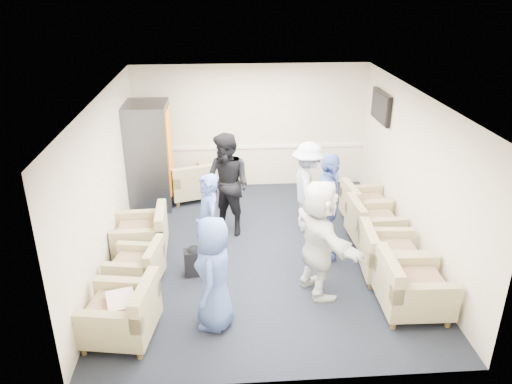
{
  "coord_description": "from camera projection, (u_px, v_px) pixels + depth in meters",
  "views": [
    {
      "loc": [
        -0.64,
        -7.44,
        4.38
      ],
      "look_at": [
        -0.09,
        0.2,
        1.03
      ],
      "focal_mm": 35.0,
      "sensor_mm": 36.0,
      "label": 1
    }
  ],
  "objects": [
    {
      "name": "person_back_right",
      "position": [
        308.0,
        187.0,
        9.03
      ],
      "size": [
        0.67,
        1.12,
        1.69
      ],
      "primitive_type": "imported",
      "rotation": [
        0.0,
        0.0,
        1.61
      ],
      "color": "white",
      "rests_on": "floor"
    },
    {
      "name": "armchair_left_mid",
      "position": [
        139.0,
        268.0,
        7.56
      ],
      "size": [
        0.86,
        0.86,
        0.6
      ],
      "rotation": [
        0.0,
        0.0,
        -1.74
      ],
      "color": "tan",
      "rests_on": "floor"
    },
    {
      "name": "armchair_right_midnear",
      "position": [
        387.0,
        256.0,
        7.77
      ],
      "size": [
        0.94,
        0.94,
        0.7
      ],
      "rotation": [
        0.0,
        0.0,
        1.49
      ],
      "color": "tan",
      "rests_on": "floor"
    },
    {
      "name": "armchair_right_far",
      "position": [
        364.0,
        206.0,
        9.48
      ],
      "size": [
        0.89,
        0.89,
        0.67
      ],
      "rotation": [
        0.0,
        0.0,
        1.65
      ],
      "color": "tan",
      "rests_on": "floor"
    },
    {
      "name": "armchair_corner",
      "position": [
        190.0,
        183.0,
        10.49
      ],
      "size": [
        1.09,
        1.09,
        0.7
      ],
      "rotation": [
        0.0,
        0.0,
        3.45
      ],
      "color": "tan",
      "rests_on": "floor"
    },
    {
      "name": "chair_rail",
      "position": [
        251.0,
        147.0,
        10.96
      ],
      "size": [
        4.98,
        0.04,
        0.06
      ],
      "primitive_type": "cube",
      "color": "white",
      "rests_on": "back_wall"
    },
    {
      "name": "armchair_right_midfar",
      "position": [
        371.0,
        225.0,
        8.78
      ],
      "size": [
        0.88,
        0.88,
        0.68
      ],
      "rotation": [
        0.0,
        0.0,
        1.61
      ],
      "color": "tan",
      "rests_on": "floor"
    },
    {
      "name": "person_back_left",
      "position": [
        227.0,
        185.0,
        8.88
      ],
      "size": [
        1.15,
        1.14,
        1.88
      ],
      "primitive_type": "imported",
      "rotation": [
        0.0,
        0.0,
        -0.73
      ],
      "color": "black",
      "rests_on": "floor"
    },
    {
      "name": "right_wall",
      "position": [
        413.0,
        175.0,
        8.23
      ],
      "size": [
        0.02,
        6.0,
        2.7
      ],
      "primitive_type": "cube",
      "color": "beige",
      "rests_on": "floor"
    },
    {
      "name": "person_mid_left",
      "position": [
        208.0,
        225.0,
        7.73
      ],
      "size": [
        0.55,
        0.69,
        1.65
      ],
      "primitive_type": "imported",
      "rotation": [
        0.0,
        0.0,
        -1.28
      ],
      "color": "#455DA6",
      "rests_on": "floor"
    },
    {
      "name": "vending_machine",
      "position": [
        149.0,
        155.0,
        9.98
      ],
      "size": [
        0.86,
        1.0,
        2.12
      ],
      "color": "#4E4E56",
      "rests_on": "floor"
    },
    {
      "name": "armchair_right_near",
      "position": [
        409.0,
        289.0,
        6.94
      ],
      "size": [
        0.94,
        0.94,
        0.74
      ],
      "rotation": [
        0.0,
        0.0,
        1.55
      ],
      "color": "tan",
      "rests_on": "floor"
    },
    {
      "name": "back_wall",
      "position": [
        251.0,
        127.0,
        10.8
      ],
      "size": [
        5.0,
        0.02,
        2.7
      ],
      "primitive_type": "cube",
      "color": "beige",
      "rests_on": "floor"
    },
    {
      "name": "floor",
      "position": [
        262.0,
        251.0,
        8.6
      ],
      "size": [
        6.0,
        6.0,
        0.0
      ],
      "primitive_type": "plane",
      "color": "black",
      "rests_on": "ground"
    },
    {
      "name": "front_wall",
      "position": [
        286.0,
        284.0,
        5.32
      ],
      "size": [
        5.0,
        0.02,
        2.7
      ],
      "primitive_type": "cube",
      "color": "beige",
      "rests_on": "floor"
    },
    {
      "name": "backpack",
      "position": [
        194.0,
        260.0,
        7.84
      ],
      "size": [
        0.33,
        0.26,
        0.52
      ],
      "rotation": [
        0.0,
        0.0,
        0.16
      ],
      "color": "black",
      "rests_on": "floor"
    },
    {
      "name": "person_front_left",
      "position": [
        214.0,
        273.0,
        6.52
      ],
      "size": [
        0.64,
        0.86,
        1.59
      ],
      "primitive_type": "imported",
      "rotation": [
        0.0,
        0.0,
        -1.75
      ],
      "color": "#455DA6",
      "rests_on": "floor"
    },
    {
      "name": "tv",
      "position": [
        381.0,
        107.0,
        9.59
      ],
      "size": [
        0.1,
        1.0,
        0.58
      ],
      "color": "black",
      "rests_on": "right_wall"
    },
    {
      "name": "person_front_right",
      "position": [
        319.0,
        239.0,
        7.16
      ],
      "size": [
        1.0,
        1.75,
        1.8
      ],
      "primitive_type": "imported",
      "rotation": [
        0.0,
        0.0,
        1.87
      ],
      "color": "white",
      "rests_on": "floor"
    },
    {
      "name": "person_mid_right",
      "position": [
        327.0,
        207.0,
        8.1
      ],
      "size": [
        0.85,
        1.15,
        1.82
      ],
      "primitive_type": "imported",
      "rotation": [
        0.0,
        0.0,
        1.14
      ],
      "color": "#455DA6",
      "rests_on": "floor"
    },
    {
      "name": "armchair_left_near",
      "position": [
        124.0,
        315.0,
        6.43
      ],
      "size": [
        1.02,
        1.02,
        0.71
      ],
      "rotation": [
        0.0,
        0.0,
        -1.74
      ],
      "color": "tan",
      "rests_on": "floor"
    },
    {
      "name": "armchair_left_far",
      "position": [
        144.0,
        235.0,
        8.41
      ],
      "size": [
        0.89,
        0.89,
        0.69
      ],
      "rotation": [
        0.0,
        0.0,
        -1.54
      ],
      "color": "tan",
      "rests_on": "floor"
    },
    {
      "name": "left_wall",
      "position": [
        105.0,
        183.0,
        7.89
      ],
      "size": [
        0.02,
        6.0,
        2.7
      ],
      "primitive_type": "cube",
      "color": "beige",
      "rests_on": "floor"
    },
    {
      "name": "pillow",
      "position": [
        121.0,
        303.0,
        6.36
      ],
      "size": [
        0.47,
        0.54,
        0.13
      ],
      "primitive_type": "cube",
      "rotation": [
        0.0,
        0.0,
        -1.28
      ],
      "color": "white",
      "rests_on": "armchair_left_near"
    },
    {
      "name": "ceiling",
      "position": [
        263.0,
        96.0,
        7.52
      ],
      "size": [
        6.0,
        6.0,
        0.0
      ],
      "primitive_type": "plane",
      "rotation": [
        3.14,
        0.0,
        0.0
      ],
      "color": "silver",
      "rests_on": "back_wall"
    }
  ]
}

